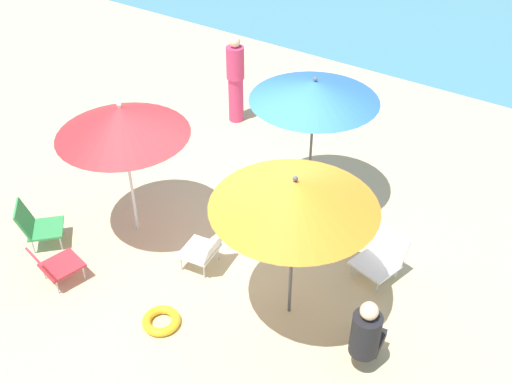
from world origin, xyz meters
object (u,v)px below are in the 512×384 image
object	(u,v)px
umbrella_orange	(295,194)
swim_ring	(161,321)
beach_chair_d	(53,265)
person_a	(236,80)
umbrella_blue	(315,91)
beach_chair_a	(205,249)
beach_chair_b	(36,224)
beach_chair_c	(381,256)
beach_bag	(346,238)
person_b	(367,333)
umbrella_red	(121,121)

from	to	relation	value
umbrella_orange	swim_ring	size ratio (longest dim) A/B	4.38
beach_chair_d	person_a	distance (m)	4.83
umbrella_blue	beach_chair_a	distance (m)	2.59
person_a	swim_ring	size ratio (longest dim) A/B	3.51
beach_chair_b	person_a	bearing A→B (deg)	41.36
umbrella_orange	beach_chair_c	bearing A→B (deg)	62.87
umbrella_orange	beach_bag	bearing A→B (deg)	88.80
umbrella_orange	beach_chair_d	world-z (taller)	umbrella_orange
person_b	beach_bag	distance (m)	1.98
beach_chair_d	umbrella_blue	bearing A→B (deg)	-15.62
person_b	umbrella_red	bearing A→B (deg)	78.88
umbrella_blue	beach_chair_c	xyz separation A→B (m)	(1.58, -0.84, -1.57)
beach_chair_c	person_b	distance (m)	1.52
umbrella_red	umbrella_orange	distance (m)	2.64
umbrella_red	beach_chair_a	bearing A→B (deg)	-3.00
umbrella_orange	beach_chair_c	distance (m)	2.05
beach_chair_c	beach_chair_d	world-z (taller)	beach_chair_c
umbrella_blue	swim_ring	xyz separation A→B (m)	(-0.21, -3.13, -1.82)
beach_chair_b	beach_chair_d	xyz separation A→B (m)	(0.80, -0.39, -0.03)
umbrella_blue	beach_chair_a	world-z (taller)	umbrella_blue
umbrella_red	beach_chair_a	distance (m)	1.98
umbrella_red	beach_chair_b	xyz separation A→B (m)	(-0.90, -1.01, -1.45)
beach_chair_b	beach_chair_d	bearing A→B (deg)	-71.46
beach_chair_b	person_a	world-z (taller)	person_a
person_b	umbrella_blue	bearing A→B (deg)	35.45
umbrella_red	person_b	xyz separation A→B (m)	(3.74, -0.30, -1.28)
person_a	swim_ring	world-z (taller)	person_a
beach_chair_a	beach_chair_c	distance (m)	2.30
beach_chair_b	swim_ring	distance (m)	2.40
umbrella_red	swim_ring	world-z (taller)	umbrella_red
beach_chair_c	beach_chair_b	bearing A→B (deg)	-48.62
beach_chair_d	beach_bag	xyz separation A→B (m)	(2.77, 2.72, -0.15)
umbrella_orange	person_b	distance (m)	1.71
umbrella_orange	umbrella_blue	bearing A→B (deg)	114.57
umbrella_red	beach_bag	bearing A→B (deg)	26.41
umbrella_red	person_a	world-z (taller)	umbrella_red
person_b	beach_chair_a	bearing A→B (deg)	77.98
beach_chair_a	person_a	distance (m)	4.01
umbrella_blue	beach_chair_a	size ratio (longest dim) A/B	3.55
beach_chair_a	beach_chair_b	distance (m)	2.41
beach_chair_d	person_b	world-z (taller)	person_b
beach_chair_a	beach_chair_d	xyz separation A→B (m)	(-1.42, -1.33, -0.01)
beach_chair_d	person_a	xyz separation A→B (m)	(-0.57, 4.77, 0.50)
beach_chair_b	person_a	size ratio (longest dim) A/B	0.44
beach_chair_c	person_b	size ratio (longest dim) A/B	0.68
umbrella_red	beach_bag	distance (m)	3.40
beach_chair_c	beach_bag	distance (m)	0.65
beach_chair_d	beach_bag	size ratio (longest dim) A/B	1.91
beach_chair_c	beach_bag	xyz separation A→B (m)	(-0.60, 0.19, -0.13)
umbrella_blue	umbrella_orange	distance (m)	2.28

